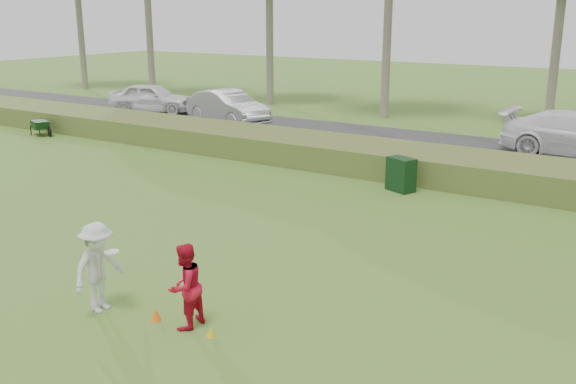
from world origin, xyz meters
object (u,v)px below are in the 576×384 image
Objects in this scene: utility_cabinet at (401,174)px; cone_orange at (156,314)px; car_left at (152,98)px; cone_yellow at (211,332)px; player_white at (98,267)px; car_mid at (228,107)px; player_red at (185,286)px.

cone_orange is at bearing -68.77° from utility_cabinet.
cone_orange is at bearing -156.57° from car_left.
cone_orange is 1.25m from cone_yellow.
car_left is (-16.38, 18.39, -0.01)m from player_white.
car_left is at bearing -179.82° from utility_cabinet.
car_mid is (-11.81, 17.51, 0.77)m from cone_orange.
cone_yellow is (2.41, 0.30, -0.77)m from player_white.
car_left is 5.77m from car_mid.
cone_yellow is 0.04× the size of car_left.
player_white reaches higher than cone_yellow.
car_mid reaches higher than car_left.
cone_orange is 0.05× the size of car_mid.
player_red is at bearing -128.18° from car_mid.
utility_cabinet is at bearing -103.34° from car_mid.
cone_orange is at bearing -129.78° from car_mid.
player_white is at bearing -74.83° from utility_cabinet.
car_mid is at bearing 173.41° from utility_cabinet.
car_left reaches higher than cone_yellow.
car_mid is (5.74, -0.63, 0.02)m from car_left.
cone_orange reaches higher than cone_yellow.
player_white reaches higher than car_left.
cone_orange is (1.17, 0.24, -0.76)m from player_white.
player_white reaches higher than player_red.
car_mid is at bearing 123.99° from cone_orange.
cone_yellow is at bearing -154.51° from car_left.
player_white is 9.25× the size of cone_yellow.
car_mid reaches higher than utility_cabinet.
utility_cabinet is (1.49, 10.87, -0.33)m from player_white.
car_left is at bearing -135.01° from player_red.
car_mid is at bearing -116.87° from car_left.
player_red is at bearing -80.95° from player_white.
cone_yellow is at bearing 84.81° from player_red.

